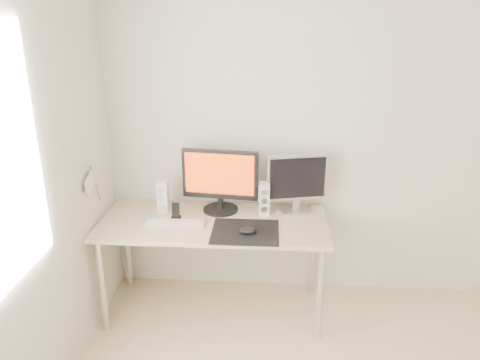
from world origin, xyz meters
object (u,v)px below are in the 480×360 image
object	(u,v)px
mouse	(248,231)
second_monitor	(297,180)
main_monitor	(220,179)
phone_dock	(176,214)
keyboard	(175,223)
speaker_right	(264,199)
desk	(214,231)
speaker_left	(163,197)

from	to	relation	value
mouse	second_monitor	xyz separation A→B (m)	(0.33, 0.40, 0.22)
mouse	second_monitor	world-z (taller)	second_monitor
main_monitor	phone_dock	distance (m)	0.40
keyboard	phone_dock	distance (m)	0.10
main_monitor	second_monitor	bearing A→B (deg)	3.60
second_monitor	main_monitor	bearing A→B (deg)	-176.40
speaker_right	phone_dock	bearing A→B (deg)	-169.22
desk	speaker_right	bearing A→B (deg)	21.01
mouse	second_monitor	bearing A→B (deg)	50.23
second_monitor	phone_dock	xyz separation A→B (m)	(-0.85, -0.19, -0.20)
speaker_right	phone_dock	distance (m)	0.64
main_monitor	keyboard	xyz separation A→B (m)	(-0.29, -0.25, -0.25)
mouse	speaker_left	bearing A→B (deg)	153.11
mouse	phone_dock	size ratio (longest dim) A/B	0.95
speaker_left	keyboard	distance (m)	0.27
keyboard	second_monitor	bearing A→B (deg)	18.40
desk	main_monitor	xyz separation A→B (m)	(0.03, 0.17, 0.33)
second_monitor	desk	bearing A→B (deg)	-160.61
speaker_left	keyboard	xyz separation A→B (m)	(0.12, -0.21, -0.11)
keyboard	desk	bearing A→B (deg)	16.13
desk	main_monitor	size ratio (longest dim) A/B	2.90
desk	speaker_right	size ratio (longest dim) A/B	6.67
desk	speaker_right	world-z (taller)	speaker_right
desk	main_monitor	world-z (taller)	main_monitor
main_monitor	speaker_left	xyz separation A→B (m)	(-0.42, -0.04, -0.13)
speaker_right	keyboard	xyz separation A→B (m)	(-0.61, -0.21, -0.11)
speaker_left	second_monitor	bearing A→B (deg)	4.43
keyboard	phone_dock	world-z (taller)	phone_dock
desk	phone_dock	xyz separation A→B (m)	(-0.27, 0.02, 0.11)
second_monitor	keyboard	bearing A→B (deg)	-161.60
desk	keyboard	size ratio (longest dim) A/B	3.80
speaker_left	speaker_right	size ratio (longest dim) A/B	1.00
desk	second_monitor	bearing A→B (deg)	19.39
speaker_right	mouse	bearing A→B (deg)	-107.10
mouse	main_monitor	size ratio (longest dim) A/B	0.21
speaker_right	keyboard	distance (m)	0.66
speaker_left	keyboard	size ratio (longest dim) A/B	0.57
keyboard	phone_dock	xyz separation A→B (m)	(-0.01, 0.09, 0.03)
main_monitor	keyboard	bearing A→B (deg)	-139.80
main_monitor	speaker_left	distance (m)	0.44
main_monitor	phone_dock	bearing A→B (deg)	-153.00
mouse	desk	size ratio (longest dim) A/B	0.07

